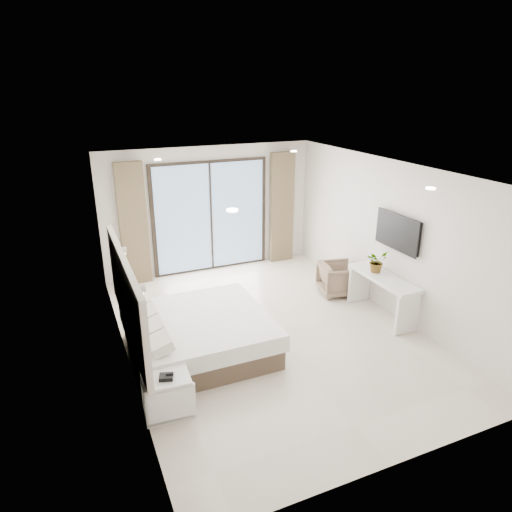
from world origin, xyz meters
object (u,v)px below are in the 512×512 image
object	(u,v)px
console_desk	(383,287)
nightstand	(167,394)
armchair	(338,277)
bed	(198,335)

from	to	relation	value
console_desk	nightstand	bearing A→B (deg)	-165.82
nightstand	armchair	xyz separation A→B (m)	(3.87, 2.13, 0.08)
nightstand	console_desk	xyz separation A→B (m)	(4.06, 1.03, 0.29)
bed	console_desk	size ratio (longest dim) A/B	1.41
nightstand	armchair	size ratio (longest dim) A/B	0.88
bed	nightstand	xyz separation A→B (m)	(-0.75, -1.17, -0.04)
bed	console_desk	distance (m)	3.32
console_desk	armchair	distance (m)	1.14
nightstand	console_desk	bearing A→B (deg)	17.74
console_desk	armchair	xyz separation A→B (m)	(-0.19, 1.10, -0.21)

